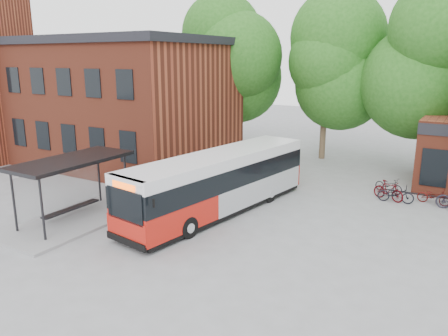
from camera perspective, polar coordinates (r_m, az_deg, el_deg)
The scene contains 12 objects.
ground at distance 18.83m, azimuth -7.23°, elevation -8.33°, with size 100.00×100.00×0.00m, color slate.
station_building at distance 33.00m, azimuth -15.87°, elevation 8.56°, with size 18.40×10.40×8.50m, color maroon, non-canonical shape.
bus_shelter at distance 20.68m, azimuth -19.00°, elevation -2.69°, with size 3.60×7.00×2.90m, color #242427, non-canonical shape.
bike_rail at distance 24.69m, azimuth 25.83°, elevation -3.72°, with size 5.20×0.10×0.38m, color #242427, non-canonical shape.
tree_0 at distance 34.12m, azimuth 1.15°, elevation 11.37°, with size 7.92×7.92×11.00m, color #1F5416, non-canonical shape.
tree_1 at distance 32.23m, azimuth 13.12°, elevation 10.31°, with size 7.92×7.92×10.40m, color #1F5416, non-canonical shape.
tree_2 at distance 29.82m, azimuth 25.61°, elevation 9.60°, with size 7.92×7.92×11.00m, color #1F5416, non-canonical shape.
city_bus at distance 20.62m, azimuth -0.61°, elevation -2.00°, with size 2.40×11.24×2.86m, color red, non-canonical shape.
bicycle_0 at distance 25.54m, azimuth 20.72°, elevation -2.10°, with size 0.56×1.60×0.84m, color #232227.
bicycle_1 at distance 24.13m, azimuth 20.68°, elevation -2.78°, with size 0.49×1.72×1.03m, color #48070C.
bicycle_2 at distance 23.90m, azimuth 21.52°, elevation -3.16°, with size 0.61×1.76×0.92m, color black.
bicycle_4 at distance 24.41m, azimuth 25.71°, elevation -3.34°, with size 0.55×1.58×0.83m, color #490E0D.
Camera 1 is at (10.83, -13.63, 7.18)m, focal length 35.00 mm.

